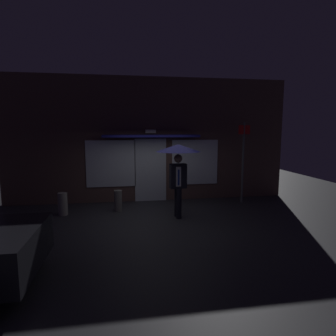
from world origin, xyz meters
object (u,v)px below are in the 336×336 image
Objects in this scene: person_with_umbrella at (178,158)px; street_sign_post at (243,158)px; sidewalk_bollard_2 at (63,204)px; sidewalk_bollard at (118,201)px.

person_with_umbrella is 0.76× the size of street_sign_post.
person_with_umbrella is 3.67m from sidewalk_bollard_2.
sidewalk_bollard_2 reaches higher than sidewalk_bollard.
street_sign_post is 4.14× the size of sidewalk_bollard_2.
sidewalk_bollard_2 is at bearing 161.53° from person_with_umbrella.
sidewalk_bollard is (-4.22, -0.43, -1.22)m from street_sign_post.
person_with_umbrella is at bearing -152.38° from street_sign_post.
sidewalk_bollard is (-1.70, 0.89, -1.39)m from person_with_umbrella.
sidewalk_bollard_2 is (-3.31, 0.77, -1.39)m from person_with_umbrella.
person_with_umbrella is 2.85m from street_sign_post.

